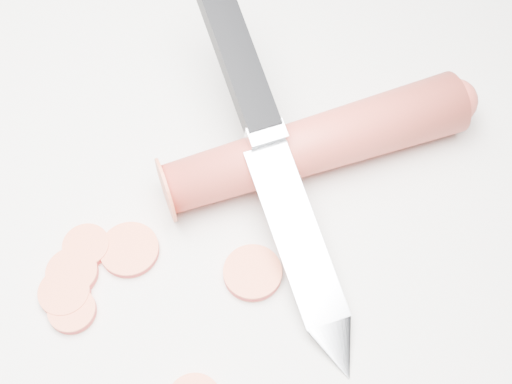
% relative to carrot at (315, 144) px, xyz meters
% --- Properties ---
extents(ground, '(2.40, 2.40, 0.00)m').
position_rel_carrot_xyz_m(ground, '(-0.07, -0.08, -0.02)').
color(ground, beige).
rests_on(ground, ground).
extents(carrot, '(0.17, 0.18, 0.04)m').
position_rel_carrot_xyz_m(carrot, '(0.00, 0.00, 0.00)').
color(carrot, '#BF3629').
rests_on(carrot, ground).
extents(carrot_slice_0, '(0.03, 0.03, 0.01)m').
position_rel_carrot_xyz_m(carrot_slice_0, '(-0.10, -0.15, -0.02)').
color(carrot_slice_0, '#E25A35').
rests_on(carrot_slice_0, ground).
extents(carrot_slice_1, '(0.04, 0.04, 0.01)m').
position_rel_carrot_xyz_m(carrot_slice_1, '(-0.08, -0.12, -0.02)').
color(carrot_slice_1, '#E25A35').
rests_on(carrot_slice_1, ground).
extents(carrot_slice_2, '(0.03, 0.03, 0.01)m').
position_rel_carrot_xyz_m(carrot_slice_2, '(-0.10, -0.16, -0.02)').
color(carrot_slice_2, '#E25A35').
rests_on(carrot_slice_2, ground).
extents(carrot_slice_4, '(0.04, 0.04, 0.01)m').
position_rel_carrot_xyz_m(carrot_slice_4, '(0.00, -0.10, -0.02)').
color(carrot_slice_4, '#E25A35').
rests_on(carrot_slice_4, ground).
extents(carrot_slice_5, '(0.03, 0.03, 0.01)m').
position_rel_carrot_xyz_m(carrot_slice_5, '(-0.10, -0.13, -0.02)').
color(carrot_slice_5, '#E25A35').
rests_on(carrot_slice_5, ground).
extents(carrot_slice_6, '(0.03, 0.03, 0.01)m').
position_rel_carrot_xyz_m(carrot_slice_6, '(-0.09, -0.17, -0.02)').
color(carrot_slice_6, '#E25A35').
rests_on(carrot_slice_6, ground).
extents(kitchen_knife, '(0.23, 0.21, 0.09)m').
position_rel_carrot_xyz_m(kitchen_knife, '(-0.01, -0.03, 0.02)').
color(kitchen_knife, silver).
rests_on(kitchen_knife, ground).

